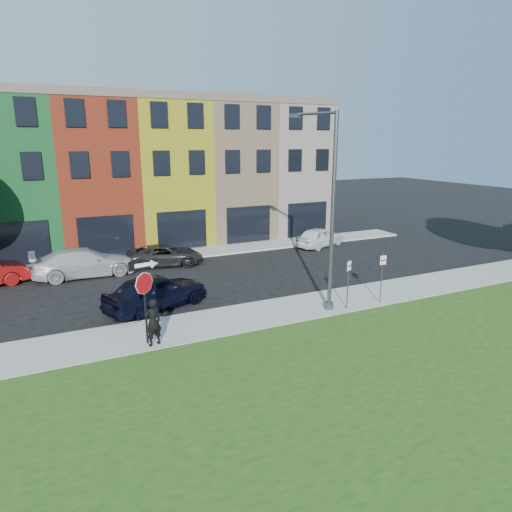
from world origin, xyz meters
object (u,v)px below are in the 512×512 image
street_lamp (329,213)px  sedan_near (156,291)px  stop_sign (144,285)px  man (153,322)px

street_lamp → sedan_near: bearing=131.2°
stop_sign → man: stop_sign is taller
man → stop_sign: bearing=-65.0°
sedan_near → stop_sign: bearing=140.0°
stop_sign → street_lamp: bearing=-7.0°
man → sedan_near: 4.13m
stop_sign → street_lamp: 8.30m
man → sedan_near: bearing=-122.5°
stop_sign → street_lamp: size_ratio=0.38×
stop_sign → street_lamp: street_lamp is taller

